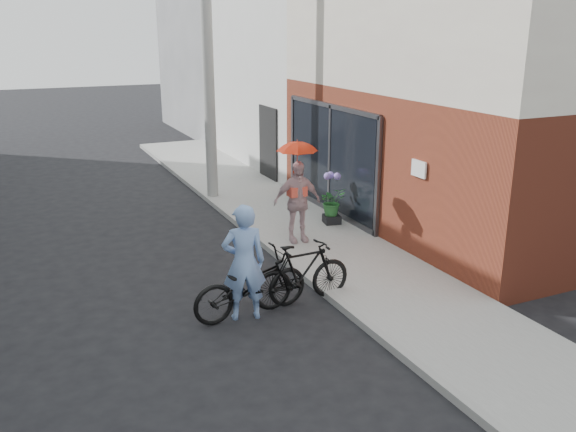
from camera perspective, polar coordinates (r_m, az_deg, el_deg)
ground at (r=10.20m, az=-2.35°, el=-7.51°), size 80.00×80.00×0.00m
sidewalk at (r=12.68m, az=2.94°, el=-2.14°), size 2.20×24.00×0.12m
curb at (r=12.22m, az=-1.89°, el=-2.90°), size 0.12×24.00×0.12m
brick_building at (r=15.09m, az=20.83°, el=11.32°), size 8.09×8.00×6.00m
plaster_building at (r=20.59m, az=6.74°, el=15.00°), size 8.00×6.00×7.00m
east_building_far at (r=26.81m, az=-1.34°, el=15.61°), size 8.00×8.00×7.00m
utility_pole at (r=15.30m, az=-7.51°, el=14.24°), size 0.28×0.28×7.00m
officer at (r=9.15m, az=-4.15°, el=-4.36°), size 0.74×0.56×1.81m
bike_left at (r=9.39m, az=-3.50°, el=-6.42°), size 1.98×0.88×1.01m
bike_right at (r=9.75m, az=1.31°, el=-5.40°), size 1.73×0.55×1.03m
kimono_woman at (r=12.12m, az=0.85°, el=1.34°), size 1.01×0.51×1.65m
parasol at (r=11.86m, az=0.87°, el=6.73°), size 0.76×0.76×0.67m
planter at (r=13.49m, az=4.11°, el=-0.29°), size 0.40×0.40×0.18m
potted_plant at (r=13.38m, az=4.15°, el=1.38°), size 0.57×0.49×0.63m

